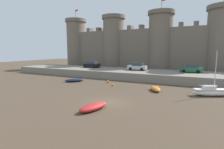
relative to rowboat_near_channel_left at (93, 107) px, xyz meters
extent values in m
plane|color=#4C3D2D|center=(-0.08, 2.90, -0.36)|extent=(160.00, 160.00, 0.00)
cube|color=gray|center=(-0.08, 21.84, 0.43)|extent=(66.42, 10.00, 1.58)
cube|color=#706354|center=(-0.08, 33.20, 5.43)|extent=(54.42, 2.80, 11.60)
cylinder|color=#706354|center=(-27.29, 33.20, 7.09)|extent=(6.04, 6.04, 14.91)
cylinder|color=#675B4D|center=(-27.29, 33.20, 15.04)|extent=(6.77, 6.77, 1.00)
cylinder|color=#4C4742|center=(-27.29, 33.20, 17.04)|extent=(0.10, 0.10, 3.00)
cube|color=red|center=(-26.84, 33.20, 18.24)|extent=(0.80, 0.04, 0.50)
cylinder|color=#706354|center=(-13.68, 33.20, 7.09)|extent=(6.04, 6.04, 14.91)
cylinder|color=#675B4D|center=(-13.68, 33.20, 15.04)|extent=(6.77, 6.77, 1.00)
cylinder|color=#706354|center=(-0.08, 33.20, 7.09)|extent=(6.04, 6.04, 14.91)
cylinder|color=#675B4D|center=(-0.08, 33.20, 15.04)|extent=(6.77, 6.77, 1.00)
cylinder|color=#4C4742|center=(-0.08, 33.20, 17.04)|extent=(0.10, 0.10, 3.00)
cube|color=red|center=(0.37, 33.20, 18.24)|extent=(0.80, 0.04, 0.50)
cylinder|color=#706354|center=(13.52, 33.20, 7.09)|extent=(6.04, 6.04, 14.91)
cylinder|color=#675B4D|center=(13.52, 33.20, 15.04)|extent=(6.77, 6.77, 1.00)
cube|color=#6A5E4F|center=(-21.77, 33.20, 11.78)|extent=(1.10, 2.52, 1.10)
cube|color=#6A5E4F|center=(-18.44, 33.20, 11.78)|extent=(1.10, 2.52, 1.10)
cube|color=#6A5E4F|center=(-8.42, 33.20, 11.78)|extent=(1.10, 2.52, 1.10)
cube|color=#6A5E4F|center=(-5.09, 33.20, 11.78)|extent=(1.10, 2.52, 1.10)
cube|color=#6A5E4F|center=(4.93, 33.20, 11.78)|extent=(1.10, 2.52, 1.10)
cube|color=#6A5E4F|center=(8.26, 33.20, 11.78)|extent=(1.10, 2.52, 1.10)
ellipsoid|color=red|center=(0.00, 0.00, -0.02)|extent=(2.14, 3.62, 0.70)
ellipsoid|color=#F23939|center=(0.00, 0.00, 0.04)|extent=(1.70, 2.95, 0.38)
cube|color=beige|center=(-0.07, -0.25, 0.08)|extent=(1.11, 0.48, 0.06)
cube|color=beige|center=(0.35, 1.27, 0.06)|extent=(0.76, 0.46, 0.08)
ellipsoid|color=orange|center=(3.76, 11.07, -0.03)|extent=(2.41, 3.08, 0.68)
ellipsoid|color=gold|center=(3.76, 11.07, 0.03)|extent=(1.93, 2.50, 0.37)
cube|color=beige|center=(3.65, 11.26, 0.07)|extent=(0.95, 0.65, 0.06)
cube|color=beige|center=(4.30, 10.09, 0.05)|extent=(0.69, 0.55, 0.08)
ellipsoid|color=silver|center=(10.95, 11.50, 0.09)|extent=(5.25, 3.36, 0.92)
cube|color=silver|center=(10.95, 11.50, 0.51)|extent=(4.61, 2.92, 0.08)
cube|color=silver|center=(10.60, 11.34, 0.77)|extent=(1.68, 1.40, 0.44)
cylinder|color=silver|center=(11.19, 11.60, 3.03)|extent=(0.10, 0.10, 4.95)
cylinder|color=silver|center=(10.48, 11.29, 1.00)|extent=(2.14, 1.02, 0.08)
ellipsoid|color=#141E3D|center=(-11.62, 11.78, -0.05)|extent=(3.29, 3.28, 0.64)
ellipsoid|color=navy|center=(-11.62, 11.78, 0.01)|extent=(2.66, 2.66, 0.35)
cube|color=beige|center=(-11.81, 11.60, 0.05)|extent=(0.84, 0.84, 0.06)
cube|color=beige|center=(-10.66, 12.74, 0.03)|extent=(0.65, 0.65, 0.08)
sphere|color=orange|center=(-3.51, 11.65, -0.18)|extent=(0.37, 0.37, 0.37)
sphere|color=orange|center=(-5.52, 13.83, -0.14)|extent=(0.44, 0.44, 0.44)
cube|color=#B2B5B7|center=(-2.81, 22.53, 1.82)|extent=(4.16, 1.85, 0.80)
cube|color=#2D3842|center=(-2.66, 22.53, 2.52)|extent=(2.31, 1.58, 0.64)
cylinder|color=black|center=(-4.04, 21.63, 1.54)|extent=(0.65, 0.20, 0.64)
cylinder|color=black|center=(-4.11, 23.33, 1.54)|extent=(0.65, 0.20, 0.64)
cylinder|color=black|center=(-1.50, 21.72, 1.54)|extent=(0.65, 0.20, 0.64)
cylinder|color=black|center=(-1.57, 23.42, 1.54)|extent=(0.65, 0.20, 0.64)
cube|color=#1E6638|center=(7.94, 23.41, 1.82)|extent=(4.16, 1.85, 0.80)
cube|color=#2D3842|center=(8.09, 23.42, 2.52)|extent=(2.31, 1.58, 0.64)
cylinder|color=black|center=(6.70, 22.51, 1.54)|extent=(0.65, 0.20, 0.64)
cylinder|color=black|center=(6.64, 24.21, 1.54)|extent=(0.65, 0.20, 0.64)
cylinder|color=black|center=(9.24, 22.61, 1.54)|extent=(0.65, 0.20, 0.64)
cylinder|color=black|center=(9.18, 24.31, 1.54)|extent=(0.65, 0.20, 0.64)
cube|color=black|center=(-14.91, 23.06, 1.82)|extent=(4.16, 1.85, 0.80)
cube|color=#2D3842|center=(-14.76, 23.07, 2.52)|extent=(2.31, 1.58, 0.64)
cylinder|color=black|center=(-16.15, 22.16, 1.54)|extent=(0.65, 0.20, 0.64)
cylinder|color=black|center=(-16.21, 23.86, 1.54)|extent=(0.65, 0.20, 0.64)
cylinder|color=black|center=(-13.61, 22.26, 1.54)|extent=(0.65, 0.20, 0.64)
cylinder|color=black|center=(-13.67, 23.96, 1.54)|extent=(0.65, 0.20, 0.64)
camera|label=1|loc=(9.01, -14.16, 5.53)|focal=28.00mm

